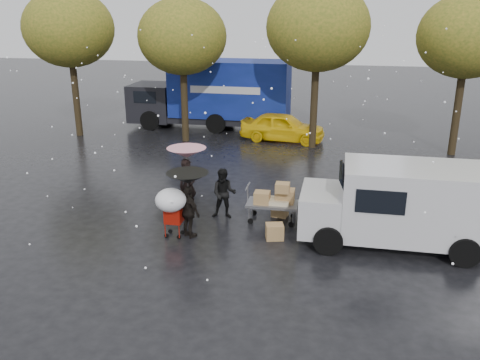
% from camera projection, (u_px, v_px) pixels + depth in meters
% --- Properties ---
extents(ground, '(90.00, 90.00, 0.00)m').
position_uv_depth(ground, '(200.00, 233.00, 14.34)').
color(ground, black).
rests_on(ground, ground).
extents(person_pink, '(0.72, 0.73, 1.70)m').
position_uv_depth(person_pink, '(188.00, 186.00, 15.61)').
color(person_pink, black).
rests_on(person_pink, ground).
extents(person_middle, '(0.80, 0.66, 1.54)m').
position_uv_depth(person_middle, '(224.00, 194.00, 15.19)').
color(person_middle, black).
rests_on(person_middle, ground).
extents(person_black, '(0.92, 0.80, 1.49)m').
position_uv_depth(person_black, '(189.00, 212.00, 13.90)').
color(person_black, black).
rests_on(person_black, ground).
extents(umbrella_pink, '(1.19, 1.19, 2.06)m').
position_uv_depth(umbrella_pink, '(187.00, 153.00, 15.26)').
color(umbrella_pink, '#4C4C4C').
rests_on(umbrella_pink, ground).
extents(umbrella_black, '(1.15, 1.15, 1.88)m').
position_uv_depth(umbrella_black, '(188.00, 178.00, 13.58)').
color(umbrella_black, '#4C4C4C').
rests_on(umbrella_black, ground).
extents(vendor_cart, '(1.52, 0.80, 1.27)m').
position_uv_depth(vendor_cart, '(275.00, 199.00, 14.91)').
color(vendor_cart, slate).
rests_on(vendor_cart, ground).
extents(shopping_cart, '(0.84, 0.84, 1.46)m').
position_uv_depth(shopping_cart, '(171.00, 203.00, 13.68)').
color(shopping_cart, '#A01409').
rests_on(shopping_cart, ground).
extents(white_van, '(4.91, 2.18, 2.20)m').
position_uv_depth(white_van, '(401.00, 204.00, 13.33)').
color(white_van, silver).
rests_on(white_van, ground).
extents(blue_truck, '(8.30, 2.60, 3.50)m').
position_uv_depth(blue_truck, '(215.00, 94.00, 26.24)').
color(blue_truck, navy).
rests_on(blue_truck, ground).
extents(box_ground_near, '(0.56, 0.49, 0.43)m').
position_uv_depth(box_ground_near, '(275.00, 232.00, 13.94)').
color(box_ground_near, '#986D42').
rests_on(box_ground_near, ground).
extents(box_ground_far, '(0.52, 0.44, 0.36)m').
position_uv_depth(box_ground_far, '(280.00, 210.00, 15.47)').
color(box_ground_far, '#986D42').
rests_on(box_ground_far, ground).
extents(yellow_taxi, '(4.10, 2.00, 1.35)m').
position_uv_depth(yellow_taxi, '(283.00, 127.00, 24.00)').
color(yellow_taxi, yellow).
rests_on(yellow_taxi, ground).
extents(tree_row, '(21.60, 4.40, 7.12)m').
position_uv_depth(tree_row, '(249.00, 32.00, 22.07)').
color(tree_row, black).
rests_on(tree_row, ground).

